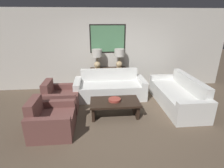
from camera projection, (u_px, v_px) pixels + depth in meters
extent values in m
plane|color=brown|center=(115.00, 124.00, 4.10)|extent=(20.00, 20.00, 0.00)
cube|color=beige|center=(108.00, 50.00, 5.94)|extent=(8.25, 0.10, 2.65)
cube|color=black|center=(108.00, 39.00, 5.76)|extent=(1.18, 0.01, 0.92)
cube|color=#4C7F56|center=(108.00, 39.00, 5.75)|extent=(1.10, 0.02, 0.84)
cube|color=#332319|center=(108.00, 79.00, 6.02)|extent=(1.22, 0.38, 0.75)
cylinder|color=tan|center=(97.00, 68.00, 5.85)|extent=(0.18, 0.18, 0.02)
sphere|color=tan|center=(97.00, 65.00, 5.81)|extent=(0.21, 0.21, 0.21)
cylinder|color=#8C7A51|center=(97.00, 59.00, 5.74)|extent=(0.02, 0.02, 0.16)
cylinder|color=#B2ADA3|center=(97.00, 53.00, 5.67)|extent=(0.33, 0.33, 0.24)
cylinder|color=tan|center=(119.00, 68.00, 5.92)|extent=(0.18, 0.18, 0.02)
sphere|color=tan|center=(119.00, 64.00, 5.87)|extent=(0.21, 0.21, 0.21)
cylinder|color=#8C7A51|center=(119.00, 59.00, 5.81)|extent=(0.02, 0.02, 0.16)
cylinder|color=#B2ADA3|center=(119.00, 53.00, 5.74)|extent=(0.33, 0.33, 0.24)
cube|color=silver|center=(110.00, 92.00, 5.35)|extent=(1.79, 0.71, 0.46)
cube|color=silver|center=(109.00, 81.00, 5.70)|extent=(1.79, 0.18, 0.82)
cube|color=silver|center=(78.00, 90.00, 5.32)|extent=(0.18, 0.89, 0.59)
cube|color=silver|center=(141.00, 87.00, 5.49)|extent=(0.18, 0.89, 0.59)
cube|color=silver|center=(173.00, 98.00, 4.92)|extent=(0.71, 1.79, 0.46)
cube|color=silver|center=(189.00, 91.00, 4.89)|extent=(0.18, 1.79, 0.82)
cube|color=silver|center=(163.00, 84.00, 5.82)|extent=(0.89, 0.18, 0.59)
cube|color=silver|center=(195.00, 113.00, 3.98)|extent=(0.89, 0.18, 0.59)
cube|color=black|center=(115.00, 102.00, 4.33)|extent=(1.21, 0.66, 0.05)
cube|color=black|center=(93.00, 110.00, 4.36)|extent=(0.07, 0.53, 0.35)
cube|color=black|center=(136.00, 108.00, 4.45)|extent=(0.07, 0.53, 0.35)
cylinder|color=#93382D|center=(115.00, 100.00, 4.34)|extent=(0.31, 0.31, 0.05)
cube|color=brown|center=(66.00, 101.00, 4.79)|extent=(0.70, 0.63, 0.40)
cube|color=brown|center=(48.00, 95.00, 4.69)|extent=(0.18, 0.63, 0.78)
cube|color=brown|center=(59.00, 105.00, 4.40)|extent=(0.88, 0.14, 0.56)
cube|color=brown|center=(64.00, 93.00, 5.12)|extent=(0.88, 0.14, 0.56)
cube|color=brown|center=(58.00, 123.00, 3.77)|extent=(0.70, 0.63, 0.40)
cube|color=brown|center=(35.00, 117.00, 3.67)|extent=(0.18, 0.63, 0.78)
cube|color=brown|center=(48.00, 131.00, 3.37)|extent=(0.88, 0.14, 0.56)
cube|color=brown|center=(57.00, 111.00, 4.10)|extent=(0.88, 0.14, 0.56)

